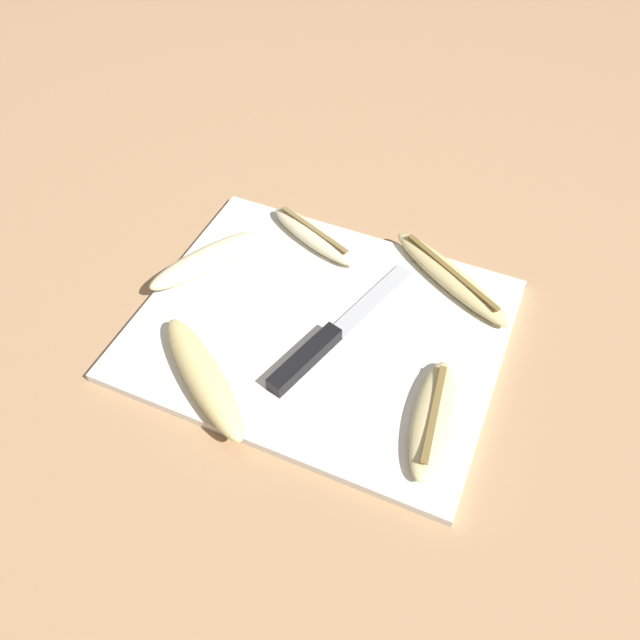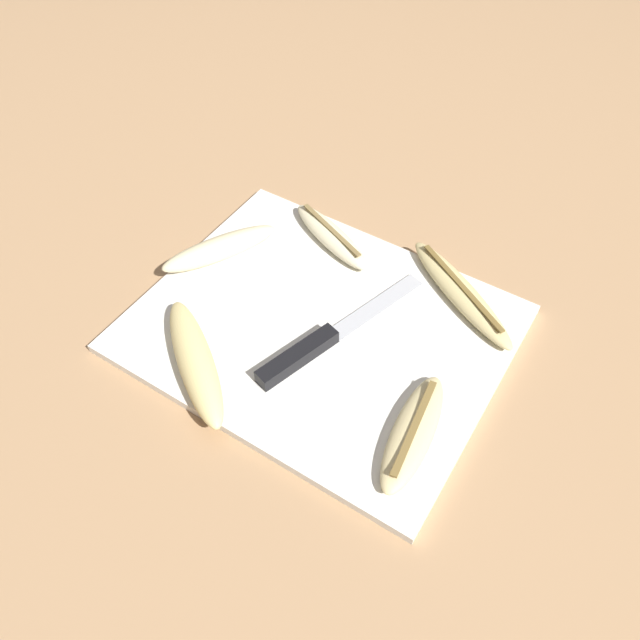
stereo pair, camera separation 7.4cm
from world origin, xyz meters
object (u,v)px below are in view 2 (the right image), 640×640
banana_bright_far (331,236)px  banana_golden_short (195,361)px  banana_mellow_near (413,432)px  knife (314,346)px  banana_spotted_left (461,292)px  banana_cream_curved (220,248)px

banana_bright_far → banana_golden_short: (-0.02, -0.26, 0.00)m
banana_bright_far → banana_mellow_near: 0.31m
knife → banana_mellow_near: 0.15m
knife → banana_spotted_left: size_ratio=1.29×
banana_bright_far → banana_spotted_left: bearing=-0.2°
banana_mellow_near → banana_spotted_left: size_ratio=0.82×
banana_bright_far → banana_cream_curved: bearing=-136.3°
banana_bright_far → banana_mellow_near: bearing=-42.3°
knife → banana_spotted_left: 0.20m
knife → banana_cream_curved: banana_cream_curved is taller
banana_bright_far → banana_spotted_left: banana_bright_far is taller
knife → banana_mellow_near: (0.15, -0.04, 0.00)m
knife → banana_golden_short: 0.14m
banana_golden_short → banana_mellow_near: 0.25m
banana_bright_far → banana_spotted_left: 0.19m
banana_cream_curved → banana_spotted_left: banana_cream_curved is taller
banana_cream_curved → banana_bright_far: 0.15m
banana_golden_short → banana_spotted_left: bearing=51.6°
banana_cream_curved → banana_golden_short: same height
banana_bright_far → banana_golden_short: bearing=-93.8°
banana_spotted_left → knife: bearing=-123.2°
banana_golden_short → banana_mellow_near: (0.25, 0.05, -0.01)m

